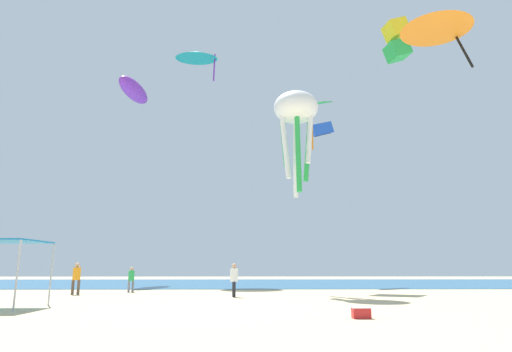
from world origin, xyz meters
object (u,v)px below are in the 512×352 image
person_leftmost (234,277)px  kite_octopus_white (296,113)px  person_central (131,277)px  kite_box_yellow (397,40)px  kite_delta_orange (436,24)px  kite_inflatable_purple (134,90)px  person_near_tent (77,276)px  kite_delta_teal (197,55)px  kite_diamond_green (312,107)px  kite_parafoil_blue (322,129)px  canopy_tent (6,244)px  cooler_box (361,313)px

person_leftmost → kite_octopus_white: 11.16m
person_central → kite_octopus_white: bearing=-55.6°
kite_box_yellow → kite_delta_orange: 5.73m
kite_octopus_white → kite_inflatable_purple: (-15.43, 17.18, 8.81)m
kite_box_yellow → kite_octopus_white: bearing=92.7°
person_near_tent → person_central: bearing=39.1°
kite_octopus_white → kite_inflatable_purple: 24.71m
kite_delta_teal → kite_octopus_white: size_ratio=0.68×
person_central → kite_diamond_green: (12.39, 3.40, 12.93)m
person_central → kite_diamond_green: 18.23m
kite_diamond_green → kite_box_yellow: bearing=171.9°
person_central → kite_parafoil_blue: (14.48, 10.72, 13.51)m
kite_parafoil_blue → kite_inflatable_purple: (-19.37, 4.26, 5.66)m
canopy_tent → kite_delta_orange: bearing=13.6°
kite_box_yellow → kite_delta_orange: size_ratio=0.65×
person_leftmost → kite_box_yellow: 20.41m
canopy_tent → kite_octopus_white: bearing=33.7°
canopy_tent → person_leftmost: 11.08m
canopy_tent → cooler_box: 14.04m
cooler_box → canopy_tent: bearing=165.4°
person_near_tent → kite_inflatable_purple: kite_inflatable_purple is taller
canopy_tent → kite_inflatable_purple: size_ratio=0.44×
person_central → kite_inflatable_purple: 24.81m
kite_parafoil_blue → kite_diamond_green: kite_parafoil_blue is taller
person_central → kite_diamond_green: kite_diamond_green is taller
kite_delta_teal → kite_diamond_green: bearing=137.1°
person_leftmost → kite_delta_orange: bearing=-102.8°
person_central → kite_delta_teal: kite_delta_teal is taller
kite_delta_orange → kite_octopus_white: bearing=-38.3°
cooler_box → kite_delta_teal: bearing=108.5°
person_leftmost → kite_box_yellow: size_ratio=0.56×
kite_octopus_white → kite_delta_orange: size_ratio=1.37×
kite_diamond_green → kite_delta_orange: (6.06, -9.11, 1.65)m
kite_octopus_white → kite_diamond_green: 6.42m
kite_parafoil_blue → person_central: bearing=-11.6°
kite_diamond_green → kite_octopus_white: bearing=97.0°
person_near_tent → kite_diamond_green: 20.51m
person_near_tent → kite_delta_orange: (21.06, -3.45, 14.44)m
kite_box_yellow → person_central: bearing=77.8°
canopy_tent → kite_diamond_green: bearing=43.9°
kite_octopus_white → kite_delta_orange: 9.63m
kite_octopus_white → kite_box_yellow: (7.54, 1.85, 6.21)m
canopy_tent → person_leftmost: bearing=34.9°
person_leftmost → kite_octopus_white: kite_octopus_white is taller
kite_octopus_white → kite_delta_orange: kite_delta_orange is taller
canopy_tent → kite_diamond_green: kite_diamond_green is taller
person_near_tent → kite_octopus_white: kite_octopus_white is taller
canopy_tent → kite_diamond_green: (14.65, 14.12, 11.37)m
kite_octopus_white → kite_box_yellow: 9.94m
kite_delta_orange → person_near_tent: bearing=-23.7°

